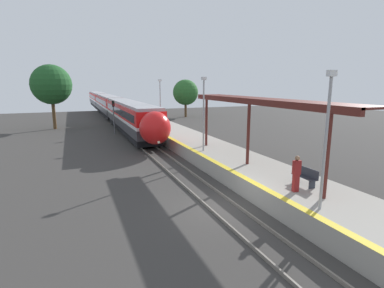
{
  "coord_description": "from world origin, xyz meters",
  "views": [
    {
      "loc": [
        -6.65,
        -12.52,
        6.08
      ],
      "look_at": [
        0.59,
        5.5,
        2.18
      ],
      "focal_mm": 28.0,
      "sensor_mm": 36.0,
      "label": 1
    }
  ],
  "objects_px": {
    "person_waiting": "(296,173)",
    "platform_bench": "(306,176)",
    "lamppost_far": "(160,101)",
    "lamppost_mid": "(204,109)",
    "railway_signal": "(114,114)",
    "train": "(108,104)",
    "lamppost_near": "(326,133)"
  },
  "relations": [
    {
      "from": "train",
      "to": "lamppost_mid",
      "type": "relative_size",
      "value": 12.92
    },
    {
      "from": "train",
      "to": "platform_bench",
      "type": "distance_m",
      "value": 48.5
    },
    {
      "from": "railway_signal",
      "to": "train",
      "type": "bearing_deg",
      "value": 85.05
    },
    {
      "from": "train",
      "to": "person_waiting",
      "type": "distance_m",
      "value": 48.99
    },
    {
      "from": "platform_bench",
      "to": "lamppost_far",
      "type": "height_order",
      "value": "lamppost_far"
    },
    {
      "from": "lamppost_mid",
      "to": "lamppost_far",
      "type": "relative_size",
      "value": 1.0
    },
    {
      "from": "person_waiting",
      "to": "lamppost_near",
      "type": "height_order",
      "value": "lamppost_near"
    },
    {
      "from": "platform_bench",
      "to": "lamppost_far",
      "type": "distance_m",
      "value": 21.24
    },
    {
      "from": "train",
      "to": "lamppost_far",
      "type": "xyz_separation_m",
      "value": [
        2.54,
        -27.31,
        1.96
      ]
    },
    {
      "from": "lamppost_mid",
      "to": "lamppost_far",
      "type": "distance_m",
      "value": 11.78
    },
    {
      "from": "person_waiting",
      "to": "lamppost_far",
      "type": "height_order",
      "value": "lamppost_far"
    },
    {
      "from": "railway_signal",
      "to": "lamppost_far",
      "type": "bearing_deg",
      "value": -48.76
    },
    {
      "from": "person_waiting",
      "to": "lamppost_near",
      "type": "bearing_deg",
      "value": -102.34
    },
    {
      "from": "lamppost_near",
      "to": "person_waiting",
      "type": "bearing_deg",
      "value": 77.66
    },
    {
      "from": "platform_bench",
      "to": "person_waiting",
      "type": "relative_size",
      "value": 0.83
    },
    {
      "from": "lamppost_far",
      "to": "lamppost_mid",
      "type": "bearing_deg",
      "value": -90.0
    },
    {
      "from": "lamppost_mid",
      "to": "lamppost_near",
      "type": "bearing_deg",
      "value": -90.0
    },
    {
      "from": "lamppost_far",
      "to": "lamppost_near",
      "type": "bearing_deg",
      "value": -90.0
    },
    {
      "from": "person_waiting",
      "to": "platform_bench",
      "type": "bearing_deg",
      "value": 27.23
    },
    {
      "from": "platform_bench",
      "to": "person_waiting",
      "type": "xyz_separation_m",
      "value": [
        -1.12,
        -0.58,
        0.45
      ]
    },
    {
      "from": "train",
      "to": "platform_bench",
      "type": "bearing_deg",
      "value": -85.15
    },
    {
      "from": "train",
      "to": "lamppost_mid",
      "type": "xyz_separation_m",
      "value": [
        2.54,
        -39.1,
        1.96
      ]
    },
    {
      "from": "train",
      "to": "lamppost_far",
      "type": "bearing_deg",
      "value": -84.68
    },
    {
      "from": "lamppost_far",
      "to": "railway_signal",
      "type": "bearing_deg",
      "value": 131.24
    },
    {
      "from": "lamppost_mid",
      "to": "lamppost_far",
      "type": "height_order",
      "value": "same"
    },
    {
      "from": "person_waiting",
      "to": "lamppost_far",
      "type": "xyz_separation_m",
      "value": [
        -0.43,
        21.59,
        2.25
      ]
    },
    {
      "from": "train",
      "to": "person_waiting",
      "type": "xyz_separation_m",
      "value": [
        2.98,
        -48.9,
        -0.29
      ]
    },
    {
      "from": "lamppost_far",
      "to": "platform_bench",
      "type": "bearing_deg",
      "value": -85.76
    },
    {
      "from": "train",
      "to": "lamppost_near",
      "type": "relative_size",
      "value": 12.92
    },
    {
      "from": "person_waiting",
      "to": "railway_signal",
      "type": "relative_size",
      "value": 0.43
    },
    {
      "from": "person_waiting",
      "to": "train",
      "type": "bearing_deg",
      "value": 93.48
    },
    {
      "from": "platform_bench",
      "to": "train",
      "type": "bearing_deg",
      "value": 94.85
    }
  ]
}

